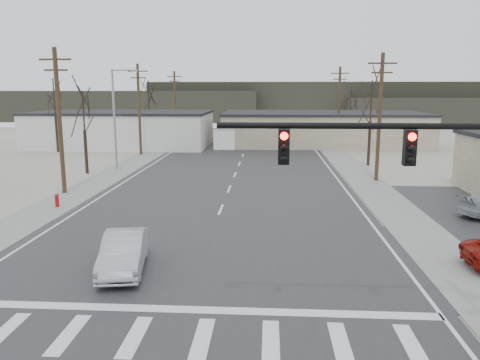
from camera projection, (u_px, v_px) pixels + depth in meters
The scene contains 26 objects.
ground at pixel (202, 256), 20.57m from camera, with size 140.00×140.00×0.00m, color #BCBCB7.
main_road at pixel (230, 187), 35.27m from camera, with size 18.00×110.00×0.05m, color #2A2A2D.
cross_road at pixel (202, 256), 20.57m from camera, with size 90.00×10.00×0.04m, color #2A2A2D.
sidewalk_left at pixel (114, 173), 40.81m from camera, with size 3.00×90.00×0.06m, color gray.
sidewalk_right at pixel (360, 176), 39.52m from camera, with size 3.00×90.00×0.06m, color gray.
traffic_signal_mast at pixel (447, 181), 13.12m from camera, with size 8.95×0.43×7.20m.
fire_hydrant at pixel (57, 201), 28.94m from camera, with size 0.24×0.24×0.87m.
building_left_far at pixel (123, 129), 60.32m from camera, with size 22.30×12.30×4.50m.
building_right_far at pixel (322, 128), 62.67m from camera, with size 26.30×14.30×4.30m.
upole_left_b at pixel (59, 119), 32.04m from camera, with size 2.20×0.30×10.00m.
upole_left_c at pixel (139, 108), 51.64m from camera, with size 2.20×0.30×10.00m.
upole_left_d at pixel (175, 103), 71.24m from camera, with size 2.20×0.30×10.00m.
upole_right_a at pixel (380, 116), 36.52m from camera, with size 2.20×0.30×10.00m.
upole_right_b at pixel (339, 106), 58.08m from camera, with size 2.20×0.30×10.00m.
streetlight_main at pixel (116, 114), 41.82m from camera, with size 2.40×0.25×9.00m.
tree_left_near at pixel (84, 113), 39.97m from camera, with size 3.30×3.30×7.35m.
tree_right_mid at pixel (371, 104), 44.17m from camera, with size 3.74×3.74×8.33m.
tree_left_far at pixel (149, 97), 65.31m from camera, with size 3.96×3.96×8.82m.
tree_right_far at pixel (351, 101), 69.56m from camera, with size 3.52×3.52×7.84m.
tree_left_mid at pixel (54, 98), 54.04m from camera, with size 3.96×3.96×8.82m.
hill_left at pixel (111, 106), 112.20m from camera, with size 70.00×18.00×7.00m, color #333026.
hill_center at pixel (320, 101), 112.89m from camera, with size 80.00×18.00×9.00m, color #333026.
hill_right at pixel (479, 110), 105.21m from camera, with size 60.00×18.00×5.50m, color #333026.
sedan_crossing at pixel (124, 252), 18.75m from camera, with size 1.58×4.53×1.49m, color #A1A6AC.
car_far_a at pixel (284, 141), 60.51m from camera, with size 1.84×4.52×1.31m, color black.
car_far_b at pixel (235, 127), 84.11m from camera, with size 1.51×3.75×1.28m, color black.
Camera 1 is at (2.88, -19.42, 7.18)m, focal length 35.00 mm.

